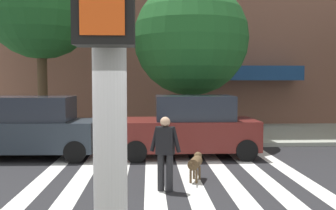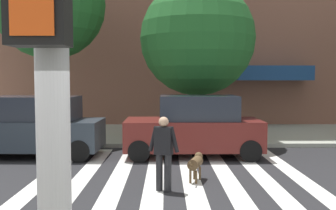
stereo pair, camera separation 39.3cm
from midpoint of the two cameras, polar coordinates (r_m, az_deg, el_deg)
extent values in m
plane|color=#232326|center=(8.47, -6.26, -13.07)|extent=(160.00, 160.00, 0.00)
cube|color=#9EA293|center=(16.97, -4.51, -4.27)|extent=(80.00, 6.00, 0.15)
cube|color=silver|center=(8.90, -21.37, -12.45)|extent=(0.45, 10.80, 0.01)
cube|color=silver|center=(8.66, -15.57, -12.78)|extent=(0.45, 10.80, 0.01)
cube|color=silver|center=(8.51, -9.49, -12.99)|extent=(0.45, 10.80, 0.01)
cube|color=silver|center=(8.46, -3.26, -13.05)|extent=(0.45, 10.80, 0.01)
cube|color=silver|center=(8.50, 2.98, -12.97)|extent=(0.45, 10.80, 0.01)
cube|color=silver|center=(8.63, 9.08, -12.74)|extent=(0.45, 10.80, 0.01)
cube|color=silver|center=(8.86, 14.92, -12.39)|extent=(0.45, 10.80, 0.01)
cube|color=silver|center=(9.17, 20.41, -11.95)|extent=(0.45, 10.80, 0.01)
cube|color=navy|center=(19.73, 10.57, 4.59)|extent=(5.40, 1.60, 0.70)
cube|color=black|center=(1.93, -15.18, 12.46)|extent=(0.28, 0.18, 0.28)
cube|color=#E54C14|center=(1.83, -15.86, 12.91)|extent=(0.20, 0.01, 0.20)
cube|color=#2B343E|center=(13.08, -21.18, -4.13)|extent=(4.57, 1.94, 0.92)
cube|color=#232833|center=(12.94, -20.51, -0.50)|extent=(2.70, 1.67, 0.75)
cylinder|color=black|center=(11.85, -14.34, -6.65)|extent=(0.67, 0.24, 0.66)
cylinder|color=black|center=(13.44, -12.74, -5.40)|extent=(0.67, 0.24, 0.66)
cube|color=maroon|center=(12.47, 2.11, -4.23)|extent=(4.27, 1.95, 0.93)
cube|color=#232833|center=(12.39, 2.90, -0.37)|extent=(2.41, 1.71, 0.76)
cylinder|color=black|center=(11.62, -5.69, -6.76)|extent=(0.66, 0.22, 0.66)
cylinder|color=black|center=(13.36, -5.34, -5.37)|extent=(0.66, 0.22, 0.66)
cylinder|color=black|center=(11.92, 10.46, -6.53)|extent=(0.66, 0.22, 0.66)
cylinder|color=black|center=(13.63, 8.72, -5.21)|extent=(0.66, 0.22, 0.66)
cylinder|color=#4C3823|center=(16.45, -18.51, 2.72)|extent=(0.39, 0.39, 4.11)
sphere|color=#1E5623|center=(16.72, -18.76, 14.04)|extent=(4.48, 4.48, 4.48)
cylinder|color=#4C3823|center=(14.95, 2.59, 0.05)|extent=(0.37, 0.37, 2.66)
sphere|color=#1E5623|center=(14.99, 2.62, 9.70)|extent=(4.33, 4.33, 4.33)
cylinder|color=black|center=(8.69, -2.36, -9.82)|extent=(0.19, 0.19, 0.82)
cylinder|color=black|center=(8.63, -1.08, -9.91)|extent=(0.19, 0.19, 0.82)
cube|color=black|center=(8.52, -1.73, -5.22)|extent=(0.44, 0.35, 0.60)
cylinder|color=black|center=(8.59, -3.27, -4.95)|extent=(0.24, 0.15, 0.57)
cylinder|color=black|center=(8.45, -0.17, -5.09)|extent=(0.24, 0.15, 0.57)
sphere|color=tan|center=(8.46, -1.74, -2.48)|extent=(0.28, 0.28, 0.22)
cylinder|color=brown|center=(9.47, 2.79, -8.43)|extent=(0.42, 0.61, 0.26)
sphere|color=brown|center=(9.79, 3.25, -7.43)|extent=(0.25, 0.25, 0.20)
cylinder|color=brown|center=(9.10, 2.28, -8.61)|extent=(0.11, 0.23, 0.16)
cylinder|color=brown|center=(9.73, 2.63, -9.84)|extent=(0.07, 0.07, 0.32)
cylinder|color=brown|center=(9.70, 3.45, -9.89)|extent=(0.07, 0.07, 0.32)
cylinder|color=brown|center=(9.37, 2.10, -10.39)|extent=(0.07, 0.07, 0.32)
cylinder|color=brown|center=(9.34, 2.96, -10.43)|extent=(0.07, 0.07, 0.32)
camera|label=1|loc=(0.20, -91.22, -0.08)|focal=41.73mm
camera|label=2|loc=(0.20, 88.78, 0.08)|focal=41.73mm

